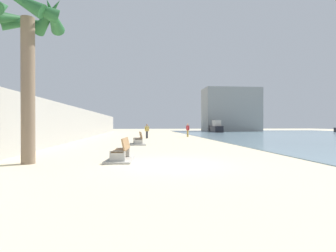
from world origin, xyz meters
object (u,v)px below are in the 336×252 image
palm_tree (28,33)px  person_standing (188,129)px  person_walking (147,130)px  boat_far_left (216,128)px  bench_far (138,141)px  bench_near (121,155)px

palm_tree → person_standing: bearing=64.0°
person_walking → boat_far_left: size_ratio=0.21×
palm_tree → bench_far: palm_tree is taller
palm_tree → bench_far: (4.23, 9.35, -4.90)m
person_standing → boat_far_left: size_ratio=0.22×
palm_tree → bench_far: bearing=65.6°
bench_far → person_walking: person_walking is taller
person_standing → boat_far_left: 20.42m
palm_tree → bench_near: palm_tree is taller
bench_near → bench_far: size_ratio=1.01×
bench_near → person_standing: (6.61, 20.43, 0.72)m
bench_far → bench_near: bearing=-94.2°
palm_tree → bench_near: size_ratio=3.08×
person_standing → boat_far_left: bearing=64.2°
bench_near → person_walking: bearing=84.9°
person_walking → person_standing: 5.81m
palm_tree → person_standing: 23.60m
bench_far → person_standing: size_ratio=1.32×
bench_far → boat_far_left: boat_far_left is taller
person_walking → boat_far_left: 25.41m
palm_tree → bench_far: 11.37m
bench_far → person_walking: 8.73m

